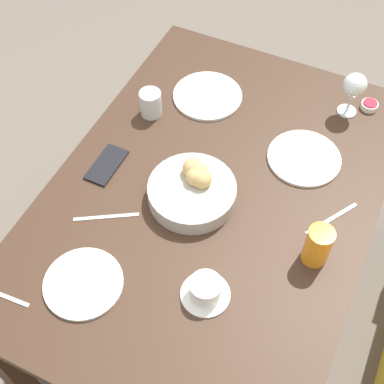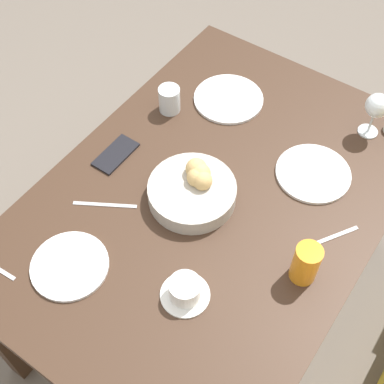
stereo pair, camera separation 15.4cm
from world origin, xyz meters
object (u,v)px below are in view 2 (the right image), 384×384
object	(u,v)px
juice_glass	(306,263)
cell_phone	(116,154)
plate_near_left	(228,99)
water_tumbler	(169,99)
bread_basket	(193,189)
wine_glass	(377,107)
plate_near_right	(70,266)
plate_far_center	(313,173)
coffee_cup	(185,290)
fork_silver	(329,238)
knife_silver	(105,205)

from	to	relation	value
juice_glass	cell_phone	xyz separation A→B (m)	(-0.04, -0.67, -0.06)
plate_near_left	water_tumbler	xyz separation A→B (m)	(0.15, -0.14, 0.04)
water_tumbler	cell_phone	size ratio (longest dim) A/B	0.59
bread_basket	plate_near_left	world-z (taller)	bread_basket
water_tumbler	cell_phone	xyz separation A→B (m)	(0.26, -0.02, -0.04)
plate_near_left	wine_glass	xyz separation A→B (m)	(-0.13, 0.45, 0.11)
plate_near_left	juice_glass	size ratio (longest dim) A/B	1.88
wine_glass	plate_near_right	bearing A→B (deg)	-26.38
bread_basket	water_tumbler	distance (m)	0.37
plate_far_center	coffee_cup	world-z (taller)	coffee_cup
plate_far_center	fork_silver	size ratio (longest dim) A/B	1.38
plate_far_center	cell_phone	size ratio (longest dim) A/B	1.51
plate_near_right	juice_glass	xyz separation A→B (m)	(-0.33, 0.52, 0.06)
cell_phone	coffee_cup	bearing A→B (deg)	59.76
water_tumbler	fork_silver	bearing A→B (deg)	76.99
water_tumbler	knife_silver	world-z (taller)	water_tumbler
plate_near_left	juice_glass	world-z (taller)	juice_glass
plate_far_center	fork_silver	bearing A→B (deg)	38.41
plate_far_center	cell_phone	xyz separation A→B (m)	(0.28, -0.54, -0.00)
plate_far_center	juice_glass	size ratio (longest dim) A/B	1.82
plate_near_right	coffee_cup	size ratio (longest dim) A/B	1.61
fork_silver	knife_silver	bearing A→B (deg)	-65.27
plate_far_center	cell_phone	distance (m)	0.61
bread_basket	plate_far_center	size ratio (longest dim) A/B	1.13
plate_near_left	coffee_cup	world-z (taller)	coffee_cup
bread_basket	coffee_cup	size ratio (longest dim) A/B	1.97
plate_near_left	juice_glass	bearing A→B (deg)	49.27
bread_basket	juice_glass	xyz separation A→B (m)	(0.04, 0.38, 0.03)
juice_glass	coffee_cup	size ratio (longest dim) A/B	0.96
wine_glass	juice_glass	bearing A→B (deg)	6.81
juice_glass	cell_phone	world-z (taller)	juice_glass
water_tumbler	cell_phone	world-z (taller)	water_tumbler
bread_basket	plate_far_center	xyz separation A→B (m)	(-0.28, 0.25, -0.03)
plate_near_right	water_tumbler	size ratio (longest dim) A/B	2.36
juice_glass	coffee_cup	xyz separation A→B (m)	(0.23, -0.22, -0.03)
plate_near_right	coffee_cup	bearing A→B (deg)	109.81
bread_basket	juice_glass	world-z (taller)	juice_glass
water_tumbler	coffee_cup	size ratio (longest dim) A/B	0.68
coffee_cup	cell_phone	size ratio (longest dim) A/B	0.87
fork_silver	knife_silver	distance (m)	0.64
plate_near_right	knife_silver	size ratio (longest dim) A/B	1.27
bread_basket	plate_near_right	bearing A→B (deg)	-20.03
cell_phone	wine_glass	bearing A→B (deg)	131.87
bread_basket	coffee_cup	xyz separation A→B (m)	(0.27, 0.16, -0.01)
plate_near_right	cell_phone	xyz separation A→B (m)	(-0.37, -0.15, -0.00)
plate_far_center	wine_glass	bearing A→B (deg)	166.04
bread_basket	water_tumbler	xyz separation A→B (m)	(-0.25, -0.27, 0.01)
plate_near_left	juice_glass	distance (m)	0.68
coffee_cup	cell_phone	bearing A→B (deg)	-120.24
wine_glass	knife_silver	world-z (taller)	wine_glass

